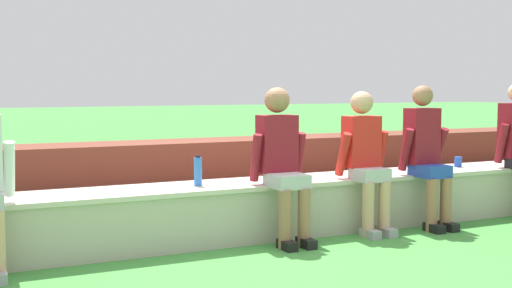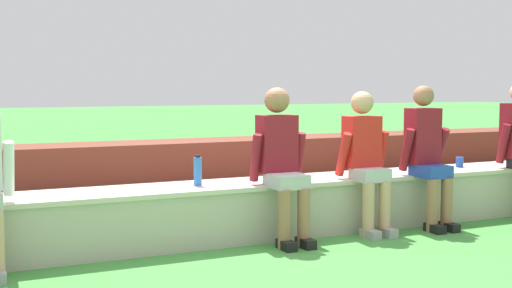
{
  "view_description": "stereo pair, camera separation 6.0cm",
  "coord_description": "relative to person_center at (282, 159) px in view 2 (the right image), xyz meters",
  "views": [
    {
      "loc": [
        -2.68,
        -5.21,
        1.39
      ],
      "look_at": [
        -0.02,
        0.3,
        0.86
      ],
      "focal_mm": 47.37,
      "sensor_mm": 36.0,
      "label": 1
    },
    {
      "loc": [
        -2.63,
        -5.24,
        1.39
      ],
      "look_at": [
        -0.02,
        0.3,
        0.86
      ],
      "focal_mm": 47.37,
      "sensor_mm": 36.0,
      "label": 2
    }
  ],
  "objects": [
    {
      "name": "ground_plane",
      "position": [
        -0.09,
        -0.01,
        -0.74
      ],
      "size": [
        80.0,
        80.0,
        0.0
      ],
      "primitive_type": "plane",
      "color": "#428E3D"
    },
    {
      "name": "stone_seating_wall",
      "position": [
        -0.09,
        0.29,
        -0.47
      ],
      "size": [
        9.04,
        0.64,
        0.51
      ],
      "color": "#B7AF9E",
      "rests_on": "ground"
    },
    {
      "name": "brick_bleachers",
      "position": [
        -0.09,
        1.61,
        -0.42
      ],
      "size": [
        10.84,
        1.38,
        0.78
      ],
      "color": "brown",
      "rests_on": "ground"
    },
    {
      "name": "person_center",
      "position": [
        0.0,
        0.0,
        0.0
      ],
      "size": [
        0.52,
        0.59,
        1.37
      ],
      "color": "#996B4C",
      "rests_on": "ground"
    },
    {
      "name": "person_right_of_center",
      "position": [
        0.89,
        0.0,
        -0.02
      ],
      "size": [
        0.51,
        0.51,
        1.34
      ],
      "color": "tan",
      "rests_on": "ground"
    },
    {
      "name": "person_far_right",
      "position": [
        1.58,
        -0.04,
        -0.01
      ],
      "size": [
        0.49,
        0.52,
        1.39
      ],
      "color": "#996B4C",
      "rests_on": "ground"
    },
    {
      "name": "water_bottle_near_right",
      "position": [
        -0.69,
        0.28,
        -0.1
      ],
      "size": [
        0.07,
        0.07,
        0.27
      ],
      "color": "blue",
      "rests_on": "stone_seating_wall"
    },
    {
      "name": "plastic_cup_right_end",
      "position": [
        2.34,
        0.35,
        -0.17
      ],
      "size": [
        0.08,
        0.08,
        0.11
      ],
      "primitive_type": "cylinder",
      "color": "blue",
      "rests_on": "stone_seating_wall"
    }
  ]
}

